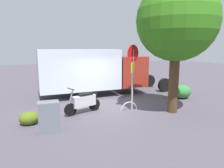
{
  "coord_description": "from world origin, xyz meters",
  "views": [
    {
      "loc": [
        3.62,
        8.96,
        2.9
      ],
      "look_at": [
        -0.27,
        -0.07,
        1.14
      ],
      "focal_mm": 32.57,
      "sensor_mm": 36.0,
      "label": 1
    }
  ],
  "objects_px": {
    "street_tree": "(177,21)",
    "box_truck_near": "(94,70)",
    "bike_rack_hoop": "(129,110)",
    "motorcycle": "(84,102)",
    "stop_sign": "(133,67)",
    "utility_cabinet": "(49,117)"
  },
  "relations": [
    {
      "from": "motorcycle",
      "to": "street_tree",
      "type": "height_order",
      "value": "street_tree"
    },
    {
      "from": "street_tree",
      "to": "box_truck_near",
      "type": "bearing_deg",
      "value": -65.93
    },
    {
      "from": "stop_sign",
      "to": "street_tree",
      "type": "xyz_separation_m",
      "value": [
        -1.56,
        0.97,
        1.98
      ]
    },
    {
      "from": "motorcycle",
      "to": "bike_rack_hoop",
      "type": "xyz_separation_m",
      "value": [
        -2.05,
        0.48,
        -0.52
      ]
    },
    {
      "from": "bike_rack_hoop",
      "to": "utility_cabinet",
      "type": "bearing_deg",
      "value": 16.54
    },
    {
      "from": "motorcycle",
      "to": "utility_cabinet",
      "type": "xyz_separation_m",
      "value": [
        1.66,
        1.58,
        0.02
      ]
    },
    {
      "from": "street_tree",
      "to": "bike_rack_hoop",
      "type": "bearing_deg",
      "value": -29.78
    },
    {
      "from": "stop_sign",
      "to": "street_tree",
      "type": "height_order",
      "value": "street_tree"
    },
    {
      "from": "box_truck_near",
      "to": "motorcycle",
      "type": "height_order",
      "value": "box_truck_near"
    },
    {
      "from": "motorcycle",
      "to": "street_tree",
      "type": "xyz_separation_m",
      "value": [
        -3.76,
        1.45,
        3.48
      ]
    },
    {
      "from": "motorcycle",
      "to": "bike_rack_hoop",
      "type": "height_order",
      "value": "motorcycle"
    },
    {
      "from": "stop_sign",
      "to": "bike_rack_hoop",
      "type": "bearing_deg",
      "value": -4.53
    },
    {
      "from": "utility_cabinet",
      "to": "stop_sign",
      "type": "bearing_deg",
      "value": -164.22
    },
    {
      "from": "street_tree",
      "to": "utility_cabinet",
      "type": "relative_size",
      "value": 5.3
    },
    {
      "from": "box_truck_near",
      "to": "street_tree",
      "type": "xyz_separation_m",
      "value": [
        -2.13,
        4.76,
        2.43
      ]
    },
    {
      "from": "bike_rack_hoop",
      "to": "motorcycle",
      "type": "bearing_deg",
      "value": -13.08
    },
    {
      "from": "box_truck_near",
      "to": "bike_rack_hoop",
      "type": "relative_size",
      "value": 9.84
    },
    {
      "from": "box_truck_near",
      "to": "utility_cabinet",
      "type": "relative_size",
      "value": 7.68
    },
    {
      "from": "box_truck_near",
      "to": "utility_cabinet",
      "type": "height_order",
      "value": "box_truck_near"
    },
    {
      "from": "box_truck_near",
      "to": "utility_cabinet",
      "type": "xyz_separation_m",
      "value": [
        3.3,
        4.89,
        -1.03
      ]
    },
    {
      "from": "utility_cabinet",
      "to": "bike_rack_hoop",
      "type": "relative_size",
      "value": 1.28
    },
    {
      "from": "street_tree",
      "to": "utility_cabinet",
      "type": "bearing_deg",
      "value": 1.34
    }
  ]
}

